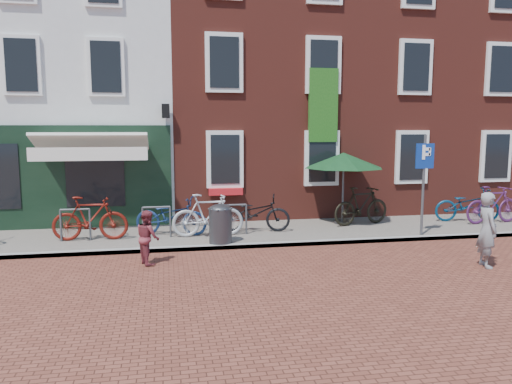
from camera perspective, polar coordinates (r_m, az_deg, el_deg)
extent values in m
plane|color=brown|center=(11.92, -4.25, -6.74)|extent=(80.00, 80.00, 0.00)
cube|color=slate|center=(13.49, -0.71, -4.83)|extent=(24.00, 3.00, 0.10)
cube|color=silver|center=(18.94, -22.41, 11.69)|extent=(8.00, 8.00, 9.00)
cube|color=maroon|center=(18.89, -0.58, 13.78)|extent=(6.00, 8.00, 10.00)
cube|color=maroon|center=(20.78, 16.39, 12.91)|extent=(6.00, 8.00, 10.00)
cylinder|color=#3A393D|center=(12.10, -4.16, -3.99)|extent=(0.56, 0.56, 0.84)
ellipsoid|color=#3A393D|center=(12.02, -4.19, -1.73)|extent=(0.56, 0.56, 0.25)
cylinder|color=#4C4C4F|center=(13.58, 18.90, 0.73)|extent=(0.07, 0.07, 2.65)
cube|color=navy|center=(13.50, 19.08, 3.99)|extent=(0.50, 0.04, 0.65)
cylinder|color=#4C4C4F|center=(14.83, 10.00, -3.46)|extent=(0.50, 0.50, 0.08)
cylinder|color=#4C4C4F|center=(14.68, 10.08, 0.19)|extent=(0.06, 0.06, 1.98)
cone|color=#133F1C|center=(14.59, 10.17, 4.05)|extent=(2.36, 2.36, 0.45)
imported|color=gray|center=(11.41, 25.32, -3.99)|extent=(0.47, 0.64, 1.60)
imported|color=maroon|center=(10.84, -12.49, -5.15)|extent=(0.63, 0.70, 1.18)
imported|color=#60140C|center=(13.03, -18.76, -2.93)|extent=(1.89, 0.61, 1.12)
imported|color=navy|center=(13.18, -9.86, -2.77)|extent=(2.04, 1.24, 1.01)
imported|color=#B1B2B4|center=(12.86, -5.62, -2.69)|extent=(1.88, 0.57, 1.12)
imported|color=black|center=(13.44, -0.15, -2.46)|extent=(2.03, 1.10, 1.01)
imported|color=black|center=(14.65, 12.17, -1.58)|extent=(1.94, 0.98, 1.12)
imported|color=#073352|center=(16.16, 23.39, -1.39)|extent=(2.03, 1.07, 1.01)
imported|color=#4B1E4B|center=(16.16, 25.88, -1.33)|extent=(1.92, 0.72, 1.12)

